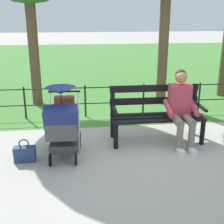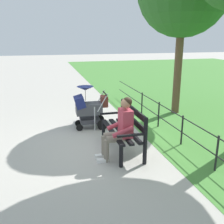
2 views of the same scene
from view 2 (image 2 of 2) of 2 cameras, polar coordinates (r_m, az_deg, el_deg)
name	(u,v)px [view 2 (image 2 of 2)]	position (r m, az deg, el deg)	size (l,w,h in m)	color
ground_plane	(113,140)	(6.35, 0.29, -6.16)	(60.00, 60.00, 0.00)	#ADA89E
park_bench	(125,127)	(5.68, 2.91, -3.27)	(1.60, 0.60, 0.96)	black
person_on_bench	(120,127)	(5.23, 1.81, -3.22)	(0.53, 0.74, 1.28)	slate
stroller	(89,107)	(7.02, -5.13, 1.11)	(0.53, 0.91, 1.15)	black
handbag	(82,117)	(7.70, -6.44, -1.16)	(0.32, 0.14, 0.37)	navy
park_fence	(179,125)	(6.28, 14.44, -2.80)	(8.93, 0.04, 0.70)	black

